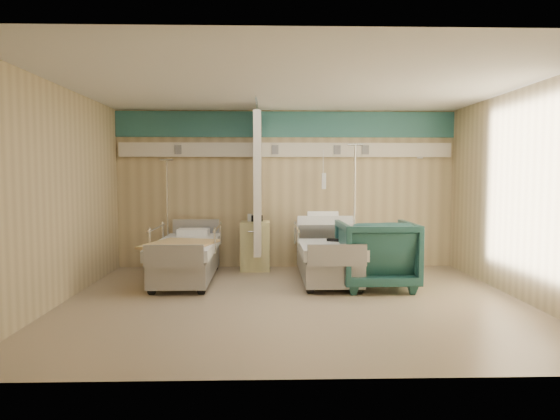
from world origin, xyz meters
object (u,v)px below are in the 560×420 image
object	(u,v)px
bed_right	(327,260)
visitor_armchair	(376,254)
bedside_cabinet	(255,246)
iv_stand_left	(168,247)
iv_stand_right	(354,246)
bed_left	(187,261)

from	to	relation	value
bed_right	visitor_armchair	bearing A→B (deg)	-39.36
bedside_cabinet	iv_stand_left	size ratio (longest dim) A/B	0.44
bedside_cabinet	iv_stand_right	size ratio (longest dim) A/B	0.39
bed_right	bedside_cabinet	world-z (taller)	bedside_cabinet
bed_left	bedside_cabinet	xyz separation A→B (m)	(1.05, 0.90, 0.11)
bed_right	iv_stand_right	size ratio (longest dim) A/B	0.99
bed_left	bedside_cabinet	world-z (taller)	bedside_cabinet
bed_left	visitor_armchair	size ratio (longest dim) A/B	1.97
bed_right	iv_stand_left	distance (m)	2.85
bedside_cabinet	visitor_armchair	distance (m)	2.30
iv_stand_right	bed_right	bearing A→B (deg)	-127.80
bedside_cabinet	visitor_armchair	size ratio (longest dim) A/B	0.77
bed_left	visitor_armchair	bearing A→B (deg)	-10.60
bed_right	bed_left	distance (m)	2.20
bed_left	visitor_armchair	world-z (taller)	visitor_armchair
visitor_armchair	iv_stand_left	distance (m)	3.66
iv_stand_right	visitor_armchair	bearing A→B (deg)	-85.27
bedside_cabinet	visitor_armchair	bearing A→B (deg)	-38.53
bed_right	bed_left	xyz separation A→B (m)	(-2.20, 0.00, 0.00)
bedside_cabinet	iv_stand_right	bearing A→B (deg)	-6.53
iv_stand_left	bedside_cabinet	bearing A→B (deg)	-2.99
bedside_cabinet	visitor_armchair	xyz separation A→B (m)	(1.80, -1.43, 0.07)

